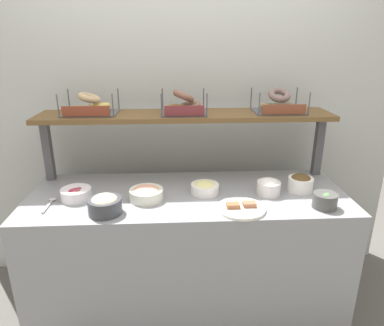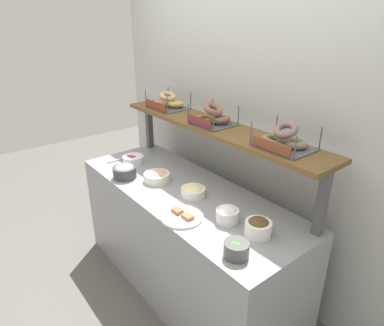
{
  "view_description": "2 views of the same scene",
  "coord_description": "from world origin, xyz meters",
  "views": [
    {
      "loc": [
        -0.08,
        -1.9,
        1.73
      ],
      "look_at": [
        0.03,
        0.04,
        1.03
      ],
      "focal_mm": 32.6,
      "sensor_mm": 36.0,
      "label": 1
    },
    {
      "loc": [
        1.69,
        -1.27,
        1.97
      ],
      "look_at": [
        0.07,
        0.01,
        1.08
      ],
      "focal_mm": 31.58,
      "sensor_mm": 36.0,
      "label": 2
    }
  ],
  "objects": [
    {
      "name": "serving_plate_white",
      "position": [
        0.28,
        -0.23,
        0.86
      ],
      "size": [
        0.26,
        0.26,
        0.04
      ],
      "color": "white",
      "rests_on": "deli_counter"
    },
    {
      "name": "bagel_basket_poppy",
      "position": [
        0.59,
        0.27,
        1.33
      ],
      "size": [
        0.32,
        0.26,
        0.15
      ],
      "color": "#4C4C51",
      "rests_on": "upper_shelf"
    },
    {
      "name": "upper_shelf",
      "position": [
        0.0,
        0.27,
        1.26
      ],
      "size": [
        1.85,
        0.32,
        0.03
      ],
      "primitive_type": "cube",
      "color": "brown",
      "rests_on": "shelf_riser_left"
    },
    {
      "name": "bowl_beet_salad",
      "position": [
        -0.64,
        -0.05,
        0.89
      ],
      "size": [
        0.17,
        0.17,
        0.08
      ],
      "color": "white",
      "rests_on": "deli_counter"
    },
    {
      "name": "back_wall",
      "position": [
        0.0,
        0.55,
        1.2
      ],
      "size": [
        3.09,
        0.06,
        2.4
      ],
      "primitive_type": "cube",
      "color": "#B1B5B1",
      "rests_on": "ground_plane"
    },
    {
      "name": "bowl_tuna_salad",
      "position": [
        -0.45,
        -0.23,
        0.9
      ],
      "size": [
        0.18,
        0.18,
        0.11
      ],
      "color": "#3C3F44",
      "rests_on": "deli_counter"
    },
    {
      "name": "deli_counter",
      "position": [
        0.0,
        0.0,
        0.42
      ],
      "size": [
        1.89,
        0.7,
        0.85
      ],
      "primitive_type": "cube",
      "color": "gray",
      "rests_on": "ground_plane"
    },
    {
      "name": "bowl_lox_spread",
      "position": [
        -0.24,
        -0.07,
        0.89
      ],
      "size": [
        0.19,
        0.19,
        0.08
      ],
      "color": "silver",
      "rests_on": "deli_counter"
    },
    {
      "name": "shelf_riser_right",
      "position": [
        0.89,
        0.27,
        1.05
      ],
      "size": [
        0.05,
        0.05,
        0.4
      ],
      "primitive_type": "cube",
      "color": "#4C4C51",
      "rests_on": "deli_counter"
    },
    {
      "name": "bagel_basket_cinnamon_raisin",
      "position": [
        -0.01,
        0.26,
        1.33
      ],
      "size": [
        0.28,
        0.25,
        0.16
      ],
      "color": "#4C4C51",
      "rests_on": "upper_shelf"
    },
    {
      "name": "bowl_veggie_mix",
      "position": [
        0.74,
        -0.23,
        0.89
      ],
      "size": [
        0.13,
        0.13,
        0.09
      ],
      "color": "#4D4D4A",
      "rests_on": "deli_counter"
    },
    {
      "name": "shelf_riser_left",
      "position": [
        -0.89,
        0.27,
        1.05
      ],
      "size": [
        0.05,
        0.05,
        0.4
      ],
      "primitive_type": "cube",
      "color": "#4C4C51",
      "rests_on": "deli_counter"
    },
    {
      "name": "serving_spoon_near_plate",
      "position": [
        -0.78,
        -0.1,
        0.86
      ],
      "size": [
        0.04,
        0.18,
        0.01
      ],
      "color": "#B7B7BC",
      "rests_on": "deli_counter"
    },
    {
      "name": "bowl_cream_cheese",
      "position": [
        0.48,
        -0.04,
        0.9
      ],
      "size": [
        0.14,
        0.14,
        0.1
      ],
      "color": "silver",
      "rests_on": "deli_counter"
    },
    {
      "name": "bagel_basket_sesame",
      "position": [
        -0.6,
        0.28,
        1.33
      ],
      "size": [
        0.33,
        0.26,
        0.14
      ],
      "color": "#4C4C51",
      "rests_on": "upper_shelf"
    },
    {
      "name": "bowl_chocolate_spread",
      "position": [
        0.68,
        0.0,
        0.9
      ],
      "size": [
        0.15,
        0.15,
        0.11
      ],
      "color": "white",
      "rests_on": "deli_counter"
    },
    {
      "name": "bowl_egg_salad",
      "position": [
        0.1,
        -0.0,
        0.89
      ],
      "size": [
        0.17,
        0.17,
        0.07
      ],
      "color": "white",
      "rests_on": "deli_counter"
    },
    {
      "name": "ground_plane",
      "position": [
        0.0,
        0.0,
        0.0
      ],
      "size": [
        8.0,
        8.0,
        0.0
      ],
      "primitive_type": "plane",
      "color": "#595651"
    }
  ]
}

